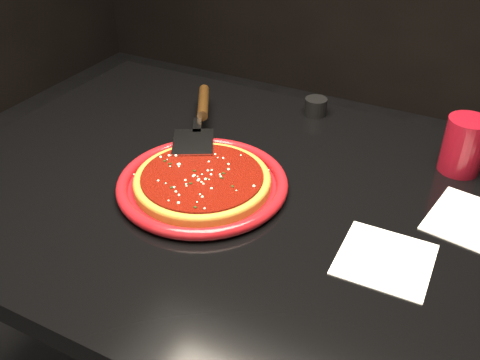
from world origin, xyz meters
name	(u,v)px	position (x,y,z in m)	size (l,w,h in m)	color
table	(256,335)	(0.00, 0.00, 0.38)	(1.20, 0.80, 0.75)	black
plate	(202,184)	(-0.10, -0.03, 0.76)	(0.31, 0.31, 0.02)	maroon
pizza_crust	(202,182)	(-0.10, -0.03, 0.76)	(0.25, 0.25, 0.01)	#8D5E20
pizza_crust_rim	(202,179)	(-0.10, -0.03, 0.77)	(0.25, 0.25, 0.02)	#8D5E20
pizza_sauce	(202,177)	(-0.10, -0.03, 0.78)	(0.22, 0.22, 0.01)	#680F06
parmesan_dusting	(202,174)	(-0.10, -0.03, 0.78)	(0.21, 0.21, 0.01)	#FAEDC7
basil_flecks	(202,175)	(-0.10, -0.03, 0.78)	(0.19, 0.19, 0.00)	black
pizza_server	(200,118)	(-0.20, 0.13, 0.79)	(0.09, 0.33, 0.02)	silver
cup	(464,145)	(0.30, 0.25, 0.80)	(0.08, 0.08, 0.11)	maroon
napkin_a	(385,259)	(0.24, -0.07, 0.75)	(0.14, 0.14, 0.00)	white
napkin_b	(474,222)	(0.35, 0.09, 0.75)	(0.14, 0.15, 0.00)	white
ramekin	(316,107)	(-0.02, 0.34, 0.77)	(0.05, 0.05, 0.04)	black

